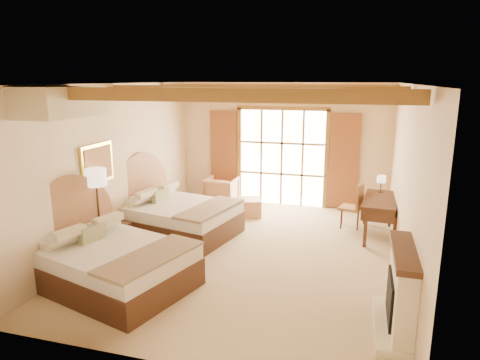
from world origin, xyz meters
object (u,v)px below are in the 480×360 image
(nightstand, at_px, (117,238))
(armchair, at_px, (221,191))
(desk, at_px, (379,216))
(bed_far, at_px, (173,214))
(bed_near, at_px, (107,260))

(nightstand, bearing_deg, armchair, 74.41)
(nightstand, relative_size, armchair, 0.65)
(nightstand, xyz_separation_m, desk, (4.94, 2.25, 0.18))
(armchair, xyz_separation_m, desk, (3.97, -1.30, 0.07))
(bed_far, distance_m, desk, 4.40)
(bed_near, height_order, armchair, bed_near)
(bed_near, relative_size, bed_far, 1.05)
(armchair, height_order, desk, desk)
(bed_near, bearing_deg, nightstand, 132.50)
(bed_near, height_order, nightstand, bed_near)
(bed_near, bearing_deg, bed_far, 106.11)
(bed_far, distance_m, nightstand, 1.37)
(bed_near, xyz_separation_m, armchair, (0.32, 4.88, -0.08))
(nightstand, bearing_deg, bed_near, -64.20)
(bed_far, bearing_deg, nightstand, -106.91)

